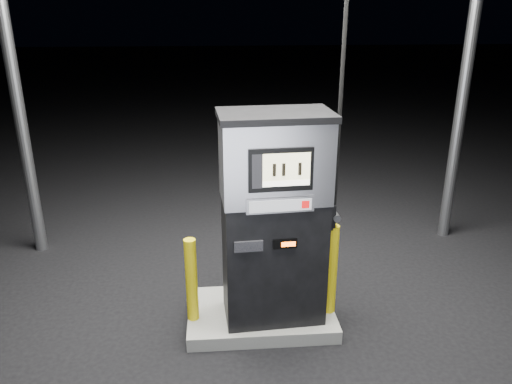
{
  "coord_description": "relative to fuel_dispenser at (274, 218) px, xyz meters",
  "views": [
    {
      "loc": [
        -0.44,
        -4.7,
        3.31
      ],
      "look_at": [
        -0.05,
        0.0,
        1.53
      ],
      "focal_mm": 35.0,
      "sensor_mm": 36.0,
      "label": 1
    }
  ],
  "objects": [
    {
      "name": "ground",
      "position": [
        -0.13,
        0.1,
        -1.29
      ],
      "size": [
        80.0,
        80.0,
        0.0
      ],
      "primitive_type": "plane",
      "color": "black",
      "rests_on": "ground"
    },
    {
      "name": "bollard_left",
      "position": [
        -0.87,
        -0.01,
        -0.67
      ],
      "size": [
        0.16,
        0.16,
        0.93
      ],
      "primitive_type": "cylinder",
      "rotation": [
        0.0,
        0.0,
        0.35
      ],
      "color": "yellow",
      "rests_on": "pump_island"
    },
    {
      "name": "fuel_dispenser",
      "position": [
        0.0,
        0.0,
        0.0
      ],
      "size": [
        1.24,
        0.73,
        4.6
      ],
      "rotation": [
        0.0,
        0.0,
        0.06
      ],
      "color": "black",
      "rests_on": "pump_island"
    },
    {
      "name": "pump_island",
      "position": [
        -0.13,
        0.1,
        -1.21
      ],
      "size": [
        1.6,
        1.0,
        0.15
      ],
      "primitive_type": "cube",
      "color": "slate",
      "rests_on": "ground"
    },
    {
      "name": "bollard_right",
      "position": [
        0.61,
        0.01,
        -0.63
      ],
      "size": [
        0.16,
        0.16,
        1.02
      ],
      "primitive_type": "cylinder",
      "rotation": [
        0.0,
        0.0,
        0.22
      ],
      "color": "yellow",
      "rests_on": "pump_island"
    }
  ]
}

